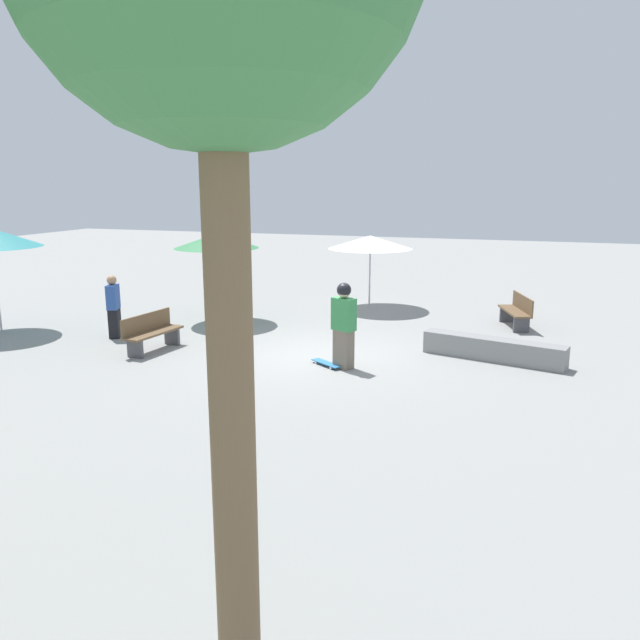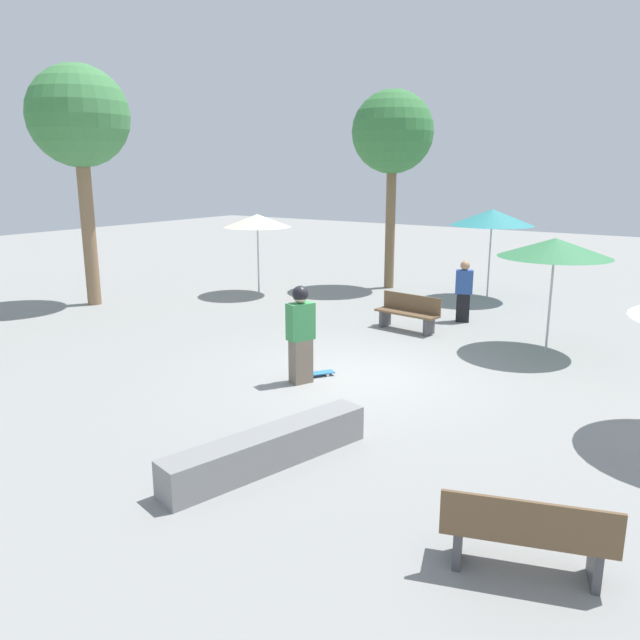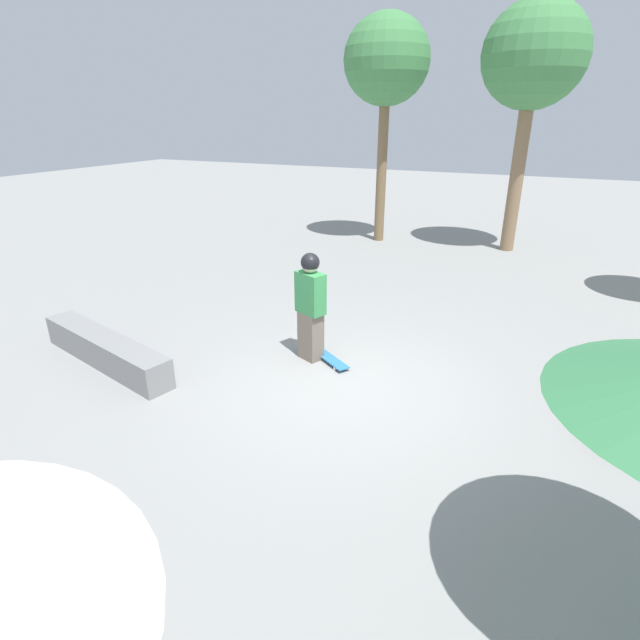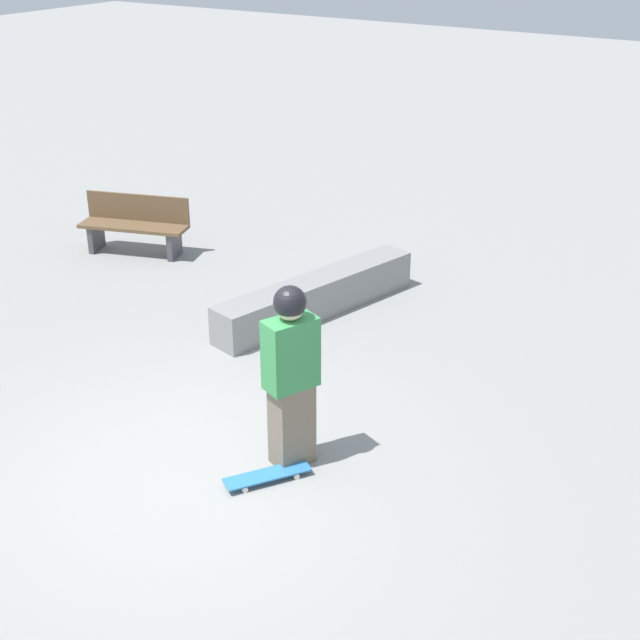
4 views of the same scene
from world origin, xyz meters
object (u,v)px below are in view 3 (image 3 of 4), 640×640
skater_main (310,304)px  bench_near (628,392)px  palm_tree_far_back (534,59)px  palm_tree_right (386,63)px  skateboard (331,360)px  concrete_ledge (106,350)px

skater_main → bench_near: (-4.50, -0.09, -0.53)m
bench_near → palm_tree_far_back: (2.36, -8.75, 4.62)m
palm_tree_far_back → palm_tree_right: (3.85, 0.42, 0.01)m
skateboard → palm_tree_far_back: 10.32m
skater_main → concrete_ledge: 3.37m
skater_main → palm_tree_right: palm_tree_right is taller
skater_main → palm_tree_far_back: (-2.14, -8.84, 4.09)m
skateboard → skater_main: bearing=-149.3°
concrete_ledge → palm_tree_far_back: (-5.03, -10.42, 4.81)m
skateboard → concrete_ledge: concrete_ledge is taller
skateboard → bench_near: (-4.13, -0.11, 0.37)m
concrete_ledge → palm_tree_far_back: size_ratio=0.47×
concrete_ledge → bench_near: 7.58m
skateboard → concrete_ledge: bearing=-120.8°
skateboard → concrete_ledge: (3.26, 1.56, 0.18)m
skateboard → concrete_ledge: size_ratio=0.25×
skateboard → bench_near: bearing=35.2°
skateboard → bench_near: 4.14m
skater_main → bench_near: bearing=24.0°
skater_main → skateboard: skater_main is taller
skater_main → palm_tree_far_back: palm_tree_far_back is taller
concrete_ledge → bench_near: bearing=-167.3°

